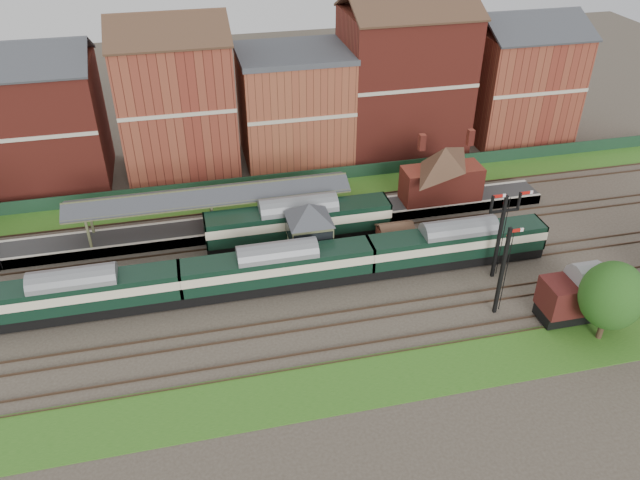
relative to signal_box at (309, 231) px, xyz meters
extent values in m
plane|color=#473D33|center=(3.00, -3.25, -3.19)|extent=(160.00, 160.00, 0.00)
cube|color=#2D6619|center=(3.00, 12.75, -3.16)|extent=(90.00, 4.50, 0.06)
cube|color=#2D6619|center=(3.00, -15.25, -3.16)|extent=(90.00, 5.00, 0.06)
cube|color=#193823|center=(3.00, 14.75, -2.44)|extent=(90.00, 0.12, 1.50)
cube|color=#2D2D2D|center=(-2.00, 6.50, -2.69)|extent=(55.00, 3.40, 1.00)
cube|color=#697B57|center=(0.00, 0.00, -1.99)|extent=(3.40, 3.20, 2.40)
cube|color=brown|center=(0.00, 0.00, 0.21)|extent=(3.60, 3.40, 2.00)
pyramid|color=#383A3F|center=(0.00, 0.00, 2.01)|extent=(5.40, 5.40, 1.60)
cube|color=maroon|center=(8.00, 0.00, -2.09)|extent=(3.00, 2.40, 2.20)
cube|color=#4C3323|center=(8.00, -0.65, -0.64)|extent=(3.20, 1.34, 0.79)
cube|color=#4C3323|center=(8.00, 0.65, -0.64)|extent=(3.20, 1.34, 0.79)
cube|color=maroon|center=(15.00, 6.50, -0.44)|extent=(8.00, 3.00, 3.50)
pyramid|color=#4C3323|center=(15.00, 6.50, 2.41)|extent=(8.10, 8.10, 2.20)
cube|color=maroon|center=(12.50, 6.50, 2.91)|extent=(0.60, 0.60, 1.60)
cube|color=maroon|center=(17.50, 6.50, 2.91)|extent=(0.60, 0.60, 1.60)
cube|color=brown|center=(-19.00, 5.20, -0.49)|extent=(0.22, 0.22, 3.40)
cube|color=brown|center=(3.00, 7.80, -0.49)|extent=(0.22, 0.22, 3.40)
cube|color=#383A3F|center=(-8.00, 5.55, 1.41)|extent=(26.00, 1.99, 0.90)
cube|color=#383A3F|center=(-8.00, 7.45, 1.41)|extent=(26.00, 1.99, 0.90)
cube|color=brown|center=(-8.00, 6.50, 1.79)|extent=(26.00, 0.20, 0.20)
cube|color=black|center=(15.00, -5.75, 0.81)|extent=(0.25, 0.25, 8.00)
cube|color=black|center=(15.00, -5.75, 3.41)|extent=(2.60, 0.18, 0.18)
cube|color=#B2140F|center=(14.35, -5.75, 4.86)|extent=(1.10, 0.08, 0.25)
cube|color=#B2140F|center=(16.75, -5.75, 4.86)|extent=(1.10, 0.08, 0.25)
cube|color=black|center=(13.00, -10.25, 0.81)|extent=(0.25, 0.25, 8.00)
cube|color=#B2140F|center=(13.55, -10.25, 4.51)|extent=(1.10, 0.08, 0.25)
cube|color=maroon|center=(-25.00, 21.75, 3.31)|extent=(14.00, 10.00, 13.00)
cube|color=maroon|center=(-10.00, 21.75, 4.31)|extent=(12.00, 10.00, 15.00)
cube|color=brown|center=(3.00, 21.75, 2.81)|extent=(12.00, 10.00, 12.00)
cube|color=maroon|center=(16.00, 21.75, 4.81)|extent=(14.00, 10.00, 16.00)
cube|color=maroon|center=(31.00, 21.75, 3.31)|extent=(12.00, 10.00, 13.00)
cube|color=black|center=(-19.30, -3.25, -2.54)|extent=(15.93, 2.23, 0.97)
cube|color=black|center=(-19.30, -3.25, -0.91)|extent=(15.93, 2.48, 2.30)
cube|color=beige|center=(-19.30, -3.25, -0.63)|extent=(15.95, 2.52, 0.80)
cube|color=slate|center=(-19.30, -3.25, 0.38)|extent=(15.93, 2.48, 0.53)
cube|color=black|center=(-3.37, -3.25, -2.54)|extent=(15.93, 2.23, 0.97)
cube|color=black|center=(-3.37, -3.25, -0.91)|extent=(15.93, 2.48, 2.30)
cube|color=beige|center=(-3.37, -3.25, -0.63)|extent=(15.95, 2.52, 0.80)
cube|color=slate|center=(-3.37, -3.25, 0.38)|extent=(15.93, 2.48, 0.53)
cube|color=black|center=(12.55, -3.25, -2.54)|extent=(15.93, 2.23, 0.97)
cube|color=black|center=(12.55, -3.25, -0.91)|extent=(15.93, 2.48, 2.30)
cube|color=beige|center=(12.55, -3.25, -0.63)|extent=(15.95, 2.52, 0.80)
cube|color=slate|center=(12.55, -3.25, 0.38)|extent=(15.93, 2.48, 0.53)
cube|color=black|center=(-0.32, 3.25, -2.51)|extent=(17.15, 2.40, 1.05)
cube|color=black|center=(-0.32, 3.25, -0.75)|extent=(17.15, 2.67, 2.48)
cube|color=beige|center=(-0.32, 3.25, -0.45)|extent=(17.17, 2.71, 0.86)
cube|color=slate|center=(-0.32, 3.25, 0.64)|extent=(17.15, 2.67, 0.57)
cube|color=black|center=(19.06, -12.25, -2.55)|extent=(6.40, 2.36, 0.96)
cube|color=#451314|center=(19.06, -12.25, -0.79)|extent=(6.40, 2.77, 2.56)
cube|color=gray|center=(19.06, -12.25, 0.62)|extent=(6.40, 2.77, 0.47)
cylinder|color=#382619|center=(19.37, -14.88, -1.62)|extent=(0.44, 0.44, 3.15)
ellipsoid|color=#234614|center=(19.37, -14.88, 0.91)|extent=(4.63, 4.63, 5.33)
camera|label=1|loc=(-9.43, -44.88, 29.20)|focal=35.00mm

